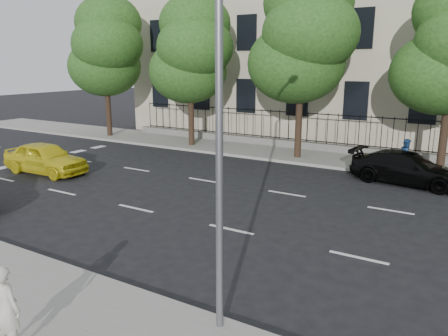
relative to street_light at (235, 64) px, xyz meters
The scene contains 15 objects.
ground 5.99m from the street_light, 144.73° to the left, with size 120.00×120.00×0.00m, color black.
near_sidewalk 6.08m from the street_light, 138.24° to the right, with size 60.00×4.00×0.15m, color gray.
far_sidewalk 16.75m from the street_light, 99.01° to the left, with size 60.00×4.00×0.15m, color gray.
lane_markings 8.67m from the street_light, 110.98° to the left, with size 49.60×4.62×0.01m, color silver, non-canonical shape.
crosswalk 18.42m from the street_light, 158.90° to the left, with size 0.50×12.10×0.01m, color silver, non-canonical shape.
masonry_building 25.14m from the street_light, 95.78° to the left, with size 34.60×12.11×18.50m.
iron_fence 18.21m from the street_light, 98.14° to the left, with size 30.00×0.50×2.20m.
street_light is the anchor object (origin of this frame).
tree_a 23.89m from the street_light, 140.66° to the left, with size 5.71×5.31×9.39m.
tree_b 18.99m from the street_light, 127.15° to the left, with size 5.53×5.12×8.97m.
tree_c 15.82m from the street_light, 106.43° to the left, with size 5.89×5.50×9.80m.
yellow_taxi 15.58m from the street_light, 156.31° to the left, with size 1.76×4.36×1.49m, color yellow.
black_sedan 13.62m from the street_light, 83.78° to the left, with size 1.96×4.83×1.40m, color black.
woman_near 5.91m from the street_light, 132.49° to the right, with size 0.60×0.39×1.63m, color beige.
pedestrian_far 15.18m from the street_light, 85.83° to the left, with size 0.75×0.59×1.55m, color navy.
Camera 1 is at (6.46, -8.77, 5.18)m, focal length 35.00 mm.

